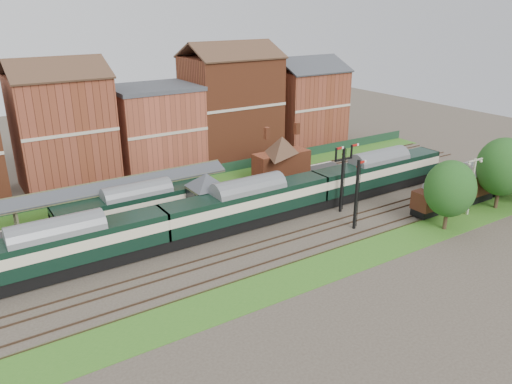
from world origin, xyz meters
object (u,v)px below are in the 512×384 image
semaphore_bracket (343,175)px  dmu_train (248,204)px  platform_railcar (138,206)px  signal_box (207,197)px  goods_van_a (433,199)px

semaphore_bracket → dmu_train: (-11.59, 2.50, -1.92)m
platform_railcar → signal_box: bearing=-25.0°
signal_box → goods_van_a: size_ratio=1.11×
semaphore_bracket → platform_railcar: semaphore_bracket is taller
goods_van_a → semaphore_bracket: bearing=143.2°
dmu_train → goods_van_a: dmu_train is taller
semaphore_bracket → goods_van_a: semaphore_bracket is taller
dmu_train → platform_railcar: size_ratio=3.32×
dmu_train → platform_railcar: 12.27m
signal_box → goods_van_a: bearing=-27.3°
signal_box → dmu_train: (3.44, -3.25, -0.47)m
platform_railcar → goods_van_a: bearing=-26.8°
signal_box → semaphore_bracket: bearing=-20.9°
signal_box → dmu_train: 4.76m
goods_van_a → dmu_train: bearing=156.1°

